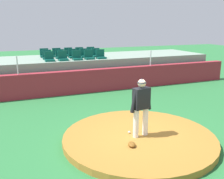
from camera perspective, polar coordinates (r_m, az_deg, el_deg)
name	(u,v)px	position (r m, az deg, el deg)	size (l,w,h in m)	color
ground_plane	(139,141)	(7.92, 5.96, -11.23)	(60.00, 60.00, 0.00)	#2A7138
pitchers_mound	(139,138)	(7.88, 5.97, -10.60)	(4.53, 4.53, 0.19)	#A16E2B
pitcher	(141,103)	(7.44, 6.49, -3.02)	(0.74, 0.32, 1.74)	white
baseball	(129,132)	(7.91, 3.81, -9.40)	(0.07, 0.07, 0.07)	white
fielding_glove	(132,144)	(7.13, 4.39, -12.01)	(0.30, 0.20, 0.11)	brown
brick_barrier	(82,81)	(13.14, -6.55, 1.78)	(17.79, 0.40, 1.17)	maroon
fence_post_left	(17,65)	(12.51, -20.22, 5.03)	(0.06, 0.06, 0.83)	silver
fence_post_right	(151,58)	(14.51, 8.54, 6.91)	(0.06, 0.06, 0.83)	silver
bleacher_platform	(71,70)	(15.33, -8.97, 4.22)	(16.59, 3.62, 1.55)	gray
stadium_chair_0	(49,58)	(13.70, -13.68, 6.75)	(0.48, 0.44, 0.50)	#0B4A3F
stadium_chair_1	(63,58)	(13.81, -10.80, 6.96)	(0.48, 0.44, 0.50)	#0B4A3F
stadium_chair_2	(77,57)	(13.94, -7.73, 7.15)	(0.48, 0.44, 0.50)	#0B4A3F
stadium_chair_3	(89,56)	(14.16, -5.11, 7.33)	(0.48, 0.44, 0.50)	#0B4A3F
stadium_chair_4	(101,56)	(14.38, -2.51, 7.47)	(0.48, 0.44, 0.50)	#0B4A3F
stadium_chair_5	(47,56)	(14.58, -14.18, 7.15)	(0.48, 0.44, 0.50)	#0B4A3F
stadium_chair_6	(60,56)	(14.71, -11.42, 7.36)	(0.48, 0.44, 0.50)	#0B4A3F
stadium_chair_7	(73,55)	(14.82, -8.63, 7.53)	(0.48, 0.44, 0.50)	#0B4A3F
stadium_chair_8	(84,55)	(14.99, -6.11, 7.68)	(0.48, 0.44, 0.50)	#0B4A3F
stadium_chair_9	(96,54)	(15.19, -3.56, 7.82)	(0.48, 0.44, 0.50)	#0B4A3F
stadium_chair_10	(44,54)	(15.48, -14.72, 7.51)	(0.48, 0.44, 0.50)	#0B4A3F
stadium_chair_11	(57,54)	(15.55, -12.10, 7.69)	(0.48, 0.44, 0.50)	#0B4A3F
stadium_chair_12	(69,53)	(15.73, -9.57, 7.87)	(0.48, 0.44, 0.50)	#0B4A3F
stadium_chair_13	(80,53)	(15.87, -7.16, 8.01)	(0.48, 0.44, 0.50)	#0B4A3F
stadium_chair_14	(91,53)	(16.04, -4.66, 8.14)	(0.48, 0.44, 0.50)	#0B4A3F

